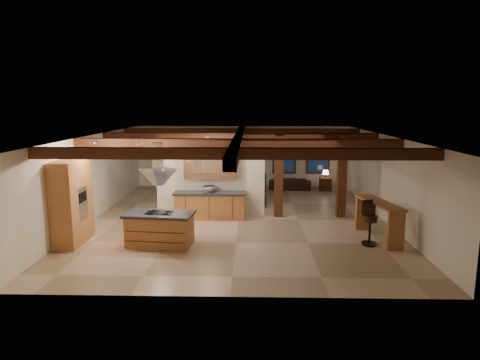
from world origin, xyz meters
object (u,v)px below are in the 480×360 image
object	(u,v)px
kitchen_island	(160,228)
sofa	(290,183)
bar_counter	(379,214)
dining_table	(241,195)

from	to	relation	value
kitchen_island	sofa	bearing A→B (deg)	61.48
kitchen_island	sofa	distance (m)	9.21
sofa	bar_counter	size ratio (longest dim) A/B	0.87
sofa	bar_counter	xyz separation A→B (m)	(1.93, -7.42, 0.48)
kitchen_island	bar_counter	distance (m)	6.37
dining_table	sofa	distance (m)	3.51
kitchen_island	bar_counter	xyz separation A→B (m)	(6.32, 0.67, 0.29)
kitchen_island	dining_table	size ratio (longest dim) A/B	1.12
dining_table	bar_counter	bearing A→B (deg)	-60.36
dining_table	bar_counter	world-z (taller)	bar_counter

